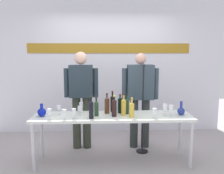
# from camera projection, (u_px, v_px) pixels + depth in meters

# --- Properties ---
(ground_plane) EXTENTS (10.00, 10.00, 0.00)m
(ground_plane) POSITION_uv_depth(u_px,v_px,m) (112.00, 162.00, 3.74)
(ground_plane) COLOR #A69C9E
(back_wall) EXTENTS (4.78, 0.11, 3.00)m
(back_wall) POSITION_uv_depth(u_px,v_px,m) (109.00, 61.00, 5.08)
(back_wall) COLOR silver
(back_wall) RESTS_ON ground
(display_table) EXTENTS (2.38, 0.59, 0.75)m
(display_table) POSITION_uv_depth(u_px,v_px,m) (112.00, 119.00, 3.65)
(display_table) COLOR silver
(display_table) RESTS_ON ground
(decanter_blue_left) EXTENTS (0.13, 0.13, 0.19)m
(decanter_blue_left) POSITION_uv_depth(u_px,v_px,m) (42.00, 112.00, 3.56)
(decanter_blue_left) COLOR #0B1AAE
(decanter_blue_left) RESTS_ON display_table
(decanter_blue_right) EXTENTS (0.11, 0.11, 0.21)m
(decanter_blue_right) POSITION_uv_depth(u_px,v_px,m) (181.00, 111.00, 3.65)
(decanter_blue_right) COLOR navy
(decanter_blue_right) RESTS_ON display_table
(presenter_left) EXTENTS (0.59, 0.22, 1.70)m
(presenter_left) POSITION_uv_depth(u_px,v_px,m) (81.00, 94.00, 4.19)
(presenter_left) COLOR #2F3529
(presenter_left) RESTS_ON ground
(presenter_right) EXTENTS (0.64, 0.22, 1.67)m
(presenter_right) POSITION_uv_depth(u_px,v_px,m) (140.00, 94.00, 4.23)
(presenter_right) COLOR #2A2F2E
(presenter_right) RESTS_ON ground
(wine_bottle_0) EXTENTS (0.07, 0.07, 0.31)m
(wine_bottle_0) POSITION_uv_depth(u_px,v_px,m) (114.00, 107.00, 3.55)
(wine_bottle_0) COLOR black
(wine_bottle_0) RESTS_ON display_table
(wine_bottle_1) EXTENTS (0.07, 0.07, 0.31)m
(wine_bottle_1) POSITION_uv_depth(u_px,v_px,m) (127.00, 105.00, 3.71)
(wine_bottle_1) COLOR #193526
(wine_bottle_1) RESTS_ON display_table
(wine_bottle_2) EXTENTS (0.07, 0.07, 0.32)m
(wine_bottle_2) POSITION_uv_depth(u_px,v_px,m) (91.00, 109.00, 3.44)
(wine_bottle_2) COLOR black
(wine_bottle_2) RESTS_ON display_table
(wine_bottle_3) EXTENTS (0.07, 0.07, 0.28)m
(wine_bottle_3) POSITION_uv_depth(u_px,v_px,m) (96.00, 108.00, 3.59)
(wine_bottle_3) COLOR #223D27
(wine_bottle_3) RESTS_ON display_table
(wine_bottle_4) EXTENTS (0.08, 0.08, 0.31)m
(wine_bottle_4) POSITION_uv_depth(u_px,v_px,m) (107.00, 105.00, 3.74)
(wine_bottle_4) COLOR #542E1C
(wine_bottle_4) RESTS_ON display_table
(wine_bottle_5) EXTENTS (0.07, 0.07, 0.30)m
(wine_bottle_5) POSITION_uv_depth(u_px,v_px,m) (120.00, 105.00, 3.76)
(wine_bottle_5) COLOR black
(wine_bottle_5) RESTS_ON display_table
(wine_bottle_6) EXTENTS (0.07, 0.07, 0.33)m
(wine_bottle_6) POSITION_uv_depth(u_px,v_px,m) (124.00, 106.00, 3.63)
(wine_bottle_6) COLOR gold
(wine_bottle_6) RESTS_ON display_table
(wine_bottle_7) EXTENTS (0.07, 0.07, 0.29)m
(wine_bottle_7) POSITION_uv_depth(u_px,v_px,m) (132.00, 109.00, 3.50)
(wine_bottle_7) COLOR gold
(wine_bottle_7) RESTS_ON display_table
(wine_bottle_8) EXTENTS (0.06, 0.06, 0.34)m
(wine_bottle_8) POSITION_uv_depth(u_px,v_px,m) (112.00, 103.00, 3.84)
(wine_bottle_8) COLOR black
(wine_bottle_8) RESTS_ON display_table
(wine_glass_left_0) EXTENTS (0.06, 0.06, 0.17)m
(wine_glass_left_0) POSITION_uv_depth(u_px,v_px,m) (81.00, 105.00, 3.79)
(wine_glass_left_0) COLOR white
(wine_glass_left_0) RESTS_ON display_table
(wine_glass_left_1) EXTENTS (0.06, 0.06, 0.15)m
(wine_glass_left_1) POSITION_uv_depth(u_px,v_px,m) (64.00, 112.00, 3.38)
(wine_glass_left_1) COLOR white
(wine_glass_left_1) RESTS_ON display_table
(wine_glass_left_2) EXTENTS (0.07, 0.07, 0.14)m
(wine_glass_left_2) POSITION_uv_depth(u_px,v_px,m) (80.00, 108.00, 3.64)
(wine_glass_left_2) COLOR white
(wine_glass_left_2) RESTS_ON display_table
(wine_glass_left_3) EXTENTS (0.07, 0.07, 0.15)m
(wine_glass_left_3) POSITION_uv_depth(u_px,v_px,m) (59.00, 108.00, 3.64)
(wine_glass_left_3) COLOR white
(wine_glass_left_3) RESTS_ON display_table
(wine_glass_left_4) EXTENTS (0.06, 0.06, 0.15)m
(wine_glass_left_4) POSITION_uv_depth(u_px,v_px,m) (49.00, 112.00, 3.39)
(wine_glass_left_4) COLOR white
(wine_glass_left_4) RESTS_ON display_table
(wine_glass_left_5) EXTENTS (0.06, 0.06, 0.15)m
(wine_glass_left_5) POSITION_uv_depth(u_px,v_px,m) (74.00, 112.00, 3.44)
(wine_glass_left_5) COLOR white
(wine_glass_left_5) RESTS_ON display_table
(wine_glass_right_0) EXTENTS (0.07, 0.07, 0.16)m
(wine_glass_right_0) POSITION_uv_depth(u_px,v_px,m) (171.00, 108.00, 3.59)
(wine_glass_right_0) COLOR white
(wine_glass_right_0) RESTS_ON display_table
(wine_glass_right_1) EXTENTS (0.06, 0.06, 0.16)m
(wine_glass_right_1) POSITION_uv_depth(u_px,v_px,m) (165.00, 108.00, 3.57)
(wine_glass_right_1) COLOR white
(wine_glass_right_1) RESTS_ON display_table
(wine_glass_right_2) EXTENTS (0.07, 0.07, 0.16)m
(wine_glass_right_2) POSITION_uv_depth(u_px,v_px,m) (165.00, 107.00, 3.68)
(wine_glass_right_2) COLOR white
(wine_glass_right_2) RESTS_ON display_table
(wine_glass_right_3) EXTENTS (0.06, 0.06, 0.15)m
(wine_glass_right_3) POSITION_uv_depth(u_px,v_px,m) (154.00, 111.00, 3.46)
(wine_glass_right_3) COLOR white
(wine_glass_right_3) RESTS_ON display_table
(microphone_stand) EXTENTS (0.20, 0.20, 1.50)m
(microphone_stand) POSITION_uv_depth(u_px,v_px,m) (143.00, 123.00, 4.06)
(microphone_stand) COLOR black
(microphone_stand) RESTS_ON ground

